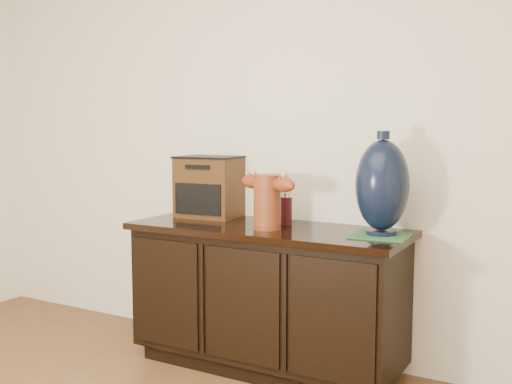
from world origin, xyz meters
The scene contains 6 objects.
sideboard centered at (0.00, 2.23, 0.39)m, with size 1.46×0.56×0.75m.
terracotta_vessel centered at (0.04, 2.15, 0.91)m, with size 0.38×0.20×0.27m.
tv_radio centered at (-0.45, 2.37, 0.93)m, with size 0.37×0.30×0.35m.
green_mat centered at (0.60, 2.25, 0.76)m, with size 0.26×0.26×0.01m, color #2A5D36.
lamp_base centered at (0.60, 2.25, 0.99)m, with size 0.27×0.27×0.49m.
spray_can centered at (0.06, 2.33, 0.84)m, with size 0.06×0.06×0.17m.
Camera 1 is at (1.45, -0.46, 1.26)m, focal length 42.00 mm.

